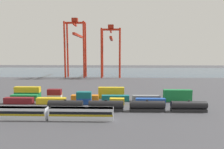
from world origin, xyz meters
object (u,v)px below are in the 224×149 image
shipping_container_11 (146,98)px  shipping_container_14 (28,95)px  shipping_container_2 (84,101)px  shipping_container_4 (117,101)px  gantry_crane_central (111,45)px  freight_tank_row (127,106)px  passenger_train (48,113)px  gantry_crane_west (76,42)px  shipping_container_9 (85,98)px  shipping_container_12 (177,99)px  shipping_container_6 (25,98)px  shipping_container_1 (51,101)px

shipping_container_11 → shipping_container_14: 55.85m
shipping_container_2 → shipping_container_4: (13.75, 0.00, 0.00)m
shipping_container_11 → gantry_crane_central: (-18.40, 87.47, 26.63)m
gantry_crane_central → freight_tank_row: bearing=-85.0°
passenger_train → gantry_crane_west: 115.92m
shipping_container_2 → shipping_container_14: bearing=159.0°
freight_tank_row → gantry_crane_central: gantry_crane_central is taller
gantry_crane_west → shipping_container_14: bearing=-94.5°
passenger_train → shipping_container_9: size_ratio=3.45×
shipping_container_9 → shipping_container_11: (27.16, 0.00, 0.00)m
shipping_container_14 → gantry_crane_central: size_ratio=0.27×
shipping_container_2 → shipping_container_14: 31.01m
shipping_container_12 → gantry_crane_central: (-31.98, 87.47, 26.63)m
gantry_crane_west → shipping_container_4: bearing=-68.6°
shipping_container_14 → shipping_container_12: bearing=-4.6°
shipping_container_2 → shipping_container_12: size_ratio=0.50×
shipping_container_4 → shipping_container_11: 14.03m
shipping_container_6 → gantry_crane_central: gantry_crane_central is taller
freight_tank_row → shipping_container_9: bearing=140.4°
freight_tank_row → shipping_container_14: (-46.20, 20.28, -0.67)m
passenger_train → shipping_container_1: bearing=106.4°
shipping_container_1 → gantry_crane_west: gantry_crane_west is taller
shipping_container_1 → shipping_container_6: (-13.95, 5.55, 0.00)m
freight_tank_row → gantry_crane_west: (-39.82, 101.85, 28.79)m
shipping_container_9 → shipping_container_12: 40.74m
freight_tank_row → shipping_container_1: 32.33m
shipping_container_6 → shipping_container_14: (-1.25, 5.55, 0.00)m
passenger_train → shipping_container_11: (34.85, 24.29, -0.84)m
freight_tank_row → shipping_container_6: (-44.95, 14.73, -0.67)m
shipping_container_6 → gantry_crane_west: gantry_crane_west is taller
passenger_train → shipping_container_9: bearing=72.4°
shipping_container_1 → gantry_crane_central: gantry_crane_central is taller
gantry_crane_central → shipping_container_6: bearing=-112.3°
shipping_container_14 → gantry_crane_west: bearing=85.5°
shipping_container_14 → gantry_crane_central: 93.82m
passenger_train → shipping_container_11: bearing=34.9°
shipping_container_1 → shipping_container_2: 13.75m
shipping_container_1 → shipping_container_9: 14.33m
freight_tank_row → shipping_container_2: size_ratio=9.55×
shipping_container_4 → shipping_container_6: size_ratio=0.50×
freight_tank_row → gantry_crane_central: size_ratio=1.28×
shipping_container_4 → shipping_container_12: 27.04m
passenger_train → shipping_container_6: passenger_train is taller
passenger_train → shipping_container_4: (21.97, 18.74, -0.84)m
shipping_container_2 → shipping_container_6: size_ratio=0.50×
passenger_train → shipping_container_9: passenger_train is taller
shipping_container_12 → gantry_crane_central: bearing=110.1°
passenger_train → shipping_container_6: size_ratio=3.45×
freight_tank_row → shipping_container_6: 47.30m
shipping_container_4 → shipping_container_6: bearing=172.4°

